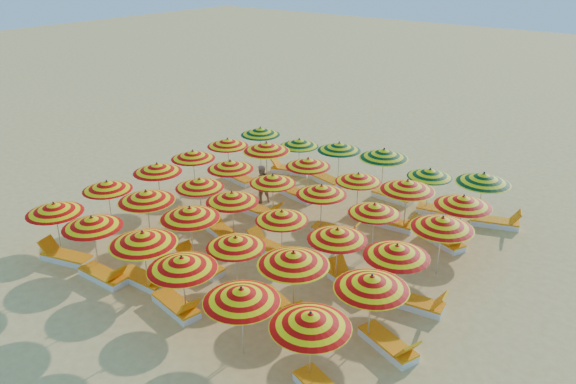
# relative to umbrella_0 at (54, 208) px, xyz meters

# --- Properties ---
(ground) EXTENTS (120.00, 120.00, 0.00)m
(ground) POSITION_rel_umbrella_0_xyz_m (5.02, 5.33, -1.70)
(ground) COLOR #E4BB65
(ground) RESTS_ON ground
(umbrella_0) EXTENTS (2.04, 2.04, 1.93)m
(umbrella_0) POSITION_rel_umbrella_0_xyz_m (0.00, 0.00, 0.00)
(umbrella_0) COLOR silver
(umbrella_0) RESTS_ON ground
(umbrella_1) EXTENTS (2.41, 2.41, 1.95)m
(umbrella_1) POSITION_rel_umbrella_0_xyz_m (1.86, 0.14, 0.02)
(umbrella_1) COLOR silver
(umbrella_1) RESTS_ON ground
(umbrella_2) EXTENTS (2.21, 2.21, 2.08)m
(umbrella_2) POSITION_rel_umbrella_0_xyz_m (4.10, 0.30, 0.14)
(umbrella_2) COLOR silver
(umbrella_2) RESTS_ON ground
(umbrella_3) EXTENTS (2.23, 2.23, 2.02)m
(umbrella_3) POSITION_rel_umbrella_0_xyz_m (5.92, 0.12, 0.08)
(umbrella_3) COLOR silver
(umbrella_3) RESTS_ON ground
(umbrella_4) EXTENTS (2.44, 2.44, 2.02)m
(umbrella_4) POSITION_rel_umbrella_0_xyz_m (8.16, -0.01, 0.08)
(umbrella_4) COLOR silver
(umbrella_4) RESTS_ON ground
(umbrella_5) EXTENTS (2.29, 2.29, 2.01)m
(umbrella_5) POSITION_rel_umbrella_0_xyz_m (10.04, 0.21, 0.07)
(umbrella_5) COLOR silver
(umbrella_5) RESTS_ON ground
(umbrella_6) EXTENTS (2.13, 2.13, 1.86)m
(umbrella_6) POSITION_rel_umbrella_0_xyz_m (-0.35, 2.25, -0.06)
(umbrella_6) COLOR silver
(umbrella_6) RESTS_ON ground
(umbrella_7) EXTENTS (2.36, 2.36, 2.03)m
(umbrella_7) POSITION_rel_umbrella_0_xyz_m (1.75, 2.32, 0.09)
(umbrella_7) COLOR silver
(umbrella_7) RESTS_ON ground
(umbrella_8) EXTENTS (2.18, 2.18, 2.02)m
(umbrella_8) POSITION_rel_umbrella_0_xyz_m (3.83, 2.35, 0.08)
(umbrella_8) COLOR silver
(umbrella_8) RESTS_ON ground
(umbrella_9) EXTENTS (1.94, 1.94, 1.84)m
(umbrella_9) POSITION_rel_umbrella_0_xyz_m (6.06, 2.04, -0.08)
(umbrella_9) COLOR silver
(umbrella_9) RESTS_ON ground
(umbrella_10) EXTENTS (2.07, 2.07, 2.08)m
(umbrella_10) POSITION_rel_umbrella_0_xyz_m (8.16, 2.04, 0.14)
(umbrella_10) COLOR silver
(umbrella_10) RESTS_ON ground
(umbrella_11) EXTENTS (2.53, 2.53, 2.03)m
(umbrella_11) POSITION_rel_umbrella_0_xyz_m (10.36, 2.37, 0.09)
(umbrella_11) COLOR silver
(umbrella_11) RESTS_ON ground
(umbrella_12) EXTENTS (2.23, 2.23, 1.96)m
(umbrella_12) POSITION_rel_umbrella_0_xyz_m (-0.12, 4.35, 0.03)
(umbrella_12) COLOR silver
(umbrella_12) RESTS_ON ground
(umbrella_13) EXTENTS (2.27, 2.27, 1.86)m
(umbrella_13) POSITION_rel_umbrella_0_xyz_m (2.07, 4.44, -0.06)
(umbrella_13) COLOR silver
(umbrella_13) RESTS_ON ground
(umbrella_14) EXTENTS (2.13, 2.13, 1.91)m
(umbrella_14) POSITION_rel_umbrella_0_xyz_m (3.90, 4.20, -0.01)
(umbrella_14) COLOR silver
(umbrella_14) RESTS_ON ground
(umbrella_15) EXTENTS (2.26, 2.26, 1.81)m
(umbrella_15) POSITION_rel_umbrella_0_xyz_m (6.00, 4.25, -0.10)
(umbrella_15) COLOR silver
(umbrella_15) RESTS_ON ground
(umbrella_16) EXTENTS (2.03, 2.03, 1.91)m
(umbrella_16) POSITION_rel_umbrella_0_xyz_m (8.17, 4.16, -0.02)
(umbrella_16) COLOR silver
(umbrella_16) RESTS_ON ground
(umbrella_17) EXTENTS (2.38, 2.38, 1.98)m
(umbrella_17) POSITION_rel_umbrella_0_xyz_m (10.07, 4.24, 0.05)
(umbrella_17) COLOR silver
(umbrella_17) RESTS_ON ground
(umbrella_18) EXTENTS (2.11, 2.11, 1.90)m
(umbrella_18) POSITION_rel_umbrella_0_xyz_m (-0.26, 6.31, -0.03)
(umbrella_18) COLOR silver
(umbrella_18) RESTS_ON ground
(umbrella_19) EXTENTS (2.03, 2.03, 1.91)m
(umbrella_19) POSITION_rel_umbrella_0_xyz_m (1.77, 6.37, -0.01)
(umbrella_19) COLOR silver
(umbrella_19) RESTS_ON ground
(umbrella_20) EXTENTS (2.06, 2.06, 1.81)m
(umbrella_20) POSITION_rel_umbrella_0_xyz_m (3.84, 6.43, -0.10)
(umbrella_20) COLOR silver
(umbrella_20) RESTS_ON ground
(umbrella_21) EXTENTS (1.84, 1.84, 1.89)m
(umbrella_21) POSITION_rel_umbrella_0_xyz_m (5.92, 6.58, -0.03)
(umbrella_21) COLOR silver
(umbrella_21) RESTS_ON ground
(umbrella_22) EXTENTS (2.00, 2.00, 1.83)m
(umbrella_22) POSITION_rel_umbrella_0_xyz_m (8.08, 6.50, -0.09)
(umbrella_22) COLOR silver
(umbrella_22) RESTS_ON ground
(umbrella_23) EXTENTS (2.37, 2.37, 2.05)m
(umbrella_23) POSITION_rel_umbrella_0_xyz_m (10.39, 6.52, 0.11)
(umbrella_23) COLOR silver
(umbrella_23) RESTS_ON ground
(umbrella_24) EXTENTS (2.33, 2.33, 1.88)m
(umbrella_24) POSITION_rel_umbrella_0_xyz_m (-0.24, 8.33, -0.04)
(umbrella_24) COLOR silver
(umbrella_24) RESTS_ON ground
(umbrella_25) EXTENTS (2.32, 2.32, 2.09)m
(umbrella_25) POSITION_rel_umbrella_0_xyz_m (1.80, 8.50, 0.15)
(umbrella_25) COLOR silver
(umbrella_25) RESTS_ON ground
(umbrella_26) EXTENTS (2.18, 2.18, 1.89)m
(umbrella_26) POSITION_rel_umbrella_0_xyz_m (3.96, 8.48, -0.03)
(umbrella_26) COLOR silver
(umbrella_26) RESTS_ON ground
(umbrella_27) EXTENTS (1.82, 1.82, 1.81)m
(umbrella_27) POSITION_rel_umbrella_0_xyz_m (6.24, 8.50, -0.10)
(umbrella_27) COLOR silver
(umbrella_27) RESTS_ON ground
(umbrella_28) EXTENTS (2.47, 2.47, 2.07)m
(umbrella_28) POSITION_rel_umbrella_0_xyz_m (8.25, 8.44, 0.12)
(umbrella_28) COLOR silver
(umbrella_28) RESTS_ON ground
(umbrella_29) EXTENTS (2.03, 2.03, 2.01)m
(umbrella_29) POSITION_rel_umbrella_0_xyz_m (10.25, 8.50, 0.07)
(umbrella_29) COLOR silver
(umbrella_29) RESTS_ON ground
(umbrella_30) EXTENTS (1.81, 1.81, 1.91)m
(umbrella_30) POSITION_rel_umbrella_0_xyz_m (-0.12, 10.36, -0.01)
(umbrella_30) COLOR silver
(umbrella_30) RESTS_ON ground
(umbrella_31) EXTENTS (1.81, 1.81, 1.81)m
(umbrella_31) POSITION_rel_umbrella_0_xyz_m (2.09, 10.38, -0.11)
(umbrella_31) COLOR silver
(umbrella_31) RESTS_ON ground
(umbrella_32) EXTENTS (2.19, 2.19, 1.94)m
(umbrella_32) POSITION_rel_umbrella_0_xyz_m (3.95, 10.71, 0.02)
(umbrella_32) COLOR silver
(umbrella_32) RESTS_ON ground
(umbrella_33) EXTENTS (2.14, 2.14, 2.10)m
(umbrella_33) POSITION_rel_umbrella_0_xyz_m (6.05, 10.74, 0.16)
(umbrella_33) COLOR silver
(umbrella_33) RESTS_ON ground
(umbrella_34) EXTENTS (1.98, 1.98, 1.81)m
(umbrella_34) POSITION_rel_umbrella_0_xyz_m (8.13, 10.56, -0.10)
(umbrella_34) COLOR silver
(umbrella_34) RESTS_ON ground
(umbrella_35) EXTENTS (2.56, 2.56, 2.08)m
(umbrella_35) POSITION_rel_umbrella_0_xyz_m (10.10, 10.70, 0.13)
(umbrella_35) COLOR silver
(umbrella_35) RESTS_ON ground
(lounger_0) EXTENTS (1.83, 1.04, 0.69)m
(lounger_0) POSITION_rel_umbrella_0_xyz_m (0.50, -0.18, -1.54)
(lounger_0) COLOR white
(lounger_0) RESTS_ON ground
(lounger_1) EXTENTS (1.75, 0.64, 0.69)m
(lounger_1) POSITION_rel_umbrella_0_xyz_m (2.46, -0.10, -1.54)
(lounger_1) COLOR white
(lounger_1) RESTS_ON ground
(lounger_2) EXTENTS (1.76, 0.66, 0.69)m
(lounger_2) POSITION_rel_umbrella_0_xyz_m (3.60, 0.52, -1.54)
(lounger_2) COLOR white
(lounger_2) RESTS_ON ground
(lounger_3) EXTENTS (1.81, 0.87, 0.69)m
(lounger_3) POSITION_rel_umbrella_0_xyz_m (5.42, 0.22, -1.54)
(lounger_3) COLOR white
(lounger_3) RESTS_ON ground
(lounger_5) EXTENTS (1.75, 0.63, 0.69)m
(lounger_5) POSITION_rel_umbrella_0_xyz_m (4.33, 2.15, -1.54)
(lounger_5) COLOR white
(lounger_5) RESTS_ON ground
(lounger_6) EXTENTS (1.83, 1.14, 0.69)m
(lounger_6) POSITION_rel_umbrella_0_xyz_m (7.66, 2.00, -1.54)
(lounger_6) COLOR white
(lounger_6) RESTS_ON ground
(lounger_7) EXTENTS (1.83, 1.13, 0.69)m
(lounger_7) POSITION_rel_umbrella_0_xyz_m (10.95, 2.40, -1.54)
(lounger_7) COLOR white
(lounger_7) RESTS_ON ground
(lounger_8) EXTENTS (1.83, 1.11, 0.69)m
(lounger_8) POSITION_rel_umbrella_0_xyz_m (1.57, 4.64, -1.54)
(lounger_8) COLOR white
(lounger_8) RESTS_ON ground
(lounger_9) EXTENTS (1.83, 1.05, 0.69)m
(lounger_9) POSITION_rel_umbrella_0_xyz_m (3.31, 4.23, -1.54)
(lounger_9) COLOR white
(lounger_9) RESTS_ON ground
(lounger_10) EXTENTS (1.75, 0.64, 0.69)m
(lounger_10) POSITION_rel_umbrella_0_xyz_m (5.40, 4.37, -1.54)
(lounger_10) COLOR white
(lounger_10) RESTS_ON ground
(lounger_11) EXTENTS (1.83, 1.05, 0.69)m
(lounger_11) POSITION_rel_umbrella_0_xyz_m (8.67, 4.27, -1.54)
(lounger_11) COLOR white
(lounger_11) RESTS_ON ground
(lounger_12) EXTENTS (1.80, 0.83, 0.69)m
(lounger_12) POSITION_rel_umbrella_0_xyz_m (10.67, 4.48, -1.54)
(lounger_12) COLOR white
(lounger_12) RESTS_ON ground
(lounger_13) EXTENTS (1.73, 0.58, 0.69)m
(lounger_13) POSITION_rel_umbrella_0_xyz_m (3.34, 6.33, -1.54)
(lounger_13) COLOR white
(lounger_13) RESTS_ON ground
(lounger_14) EXTENTS (1.80, 0.85, 0.69)m
(lounger_14) POSITION_rel_umbrella_0_xyz_m (6.52, 6.74, -1.54)
(lounger_14) COLOR white
(lounger_14) RESTS_ON ground
(lounger_15) EXTENTS (1.80, 0.83, 0.69)m
(lounger_15) POSITION_rel_umbrella_0_xyz_m (0.26, 8.32, -1.54)
(lounger_15) COLOR white
(lounger_15) RESTS_ON ground
(lounger_16) EXTENTS (1.81, 0.87, 0.69)m
(lounger_16) POSITION_rel_umbrella_0_xyz_m (3.36, 8.52, -1.54)
(lounger_16) COLOR white
(lounger_16) RESTS_ON ground
(lounger_17) EXTENTS (1.78, 0.75, 0.69)m
(lounger_17) POSITION_rel_umbrella_0_xyz_m (6.84, 8.67, -1.54)
(lounger_17) COLOR white
(lounger_17) RESTS_ON ground
(lounger_18) EXTENTS (1.79, 0.77, 0.69)m
(lounger_18) POSITION_rel_umbrella_0_xyz_m (7.75, 8.55, -1.54)
(lounger_18) COLOR white
(lounger_18) RESTS_ON ground
(lounger_19) EXTENTS (1.82, 1.17, 0.69)m
(lounger_19) POSITION_rel_umbrella_0_xyz_m (9.75, 8.45, -1.54)
(lounger_19) COLOR white
(lounger_19) RESTS_ON ground
(lounger_20) EXTENTS (1.83, 1.14, 0.69)m
(lounger_20) POSITION_rel_umbrella_0_xyz_m (1.50, 10.47, -1.54)
(lounger_20) COLOR white
(lounger_20) RESTS_ON ground
(lounger_21) EXTENTS (1.82, 0.96, 0.69)m
(lounger_21) POSITION_rel_umbrella_0_xyz_m (3.35, 10.57, -1.54)
(lounger_21) COLOR white
(lounger_21) RESTS_ON ground
(lounger_22) EXTENTS (1.75, 0.65, 0.69)m
(lounger_22) POSITION_rel_umbrella_0_xyz_m (6.64, 10.70, -1.54)
(lounger_22) COLOR white
(lounger_22) RESTS_ON ground
(lounger_23) EXTENTS (1.81, 0.91, 0.69)m
(lounger_23) POSITION_rel_umbrella_0_xyz_m (8.73, 10.59, -1.54)
(lounger_23) COLOR white
(lounger_23) RESTS_ON ground
(lounger_24) EXTENTS (1.83, 1.13, 0.69)m
(lounger_24) POSITION_rel_umbrella_0_xyz_m (10.70, 10.96, -1.54)
(lounger_24) COLOR white
(lounger_24) RESTS_ON ground
(beachgoer_b) EXTENTS (0.93, 0.97, 1.57)m
(beachgoer_b) POSITION_rel_umbrella_0_xyz_m (2.53, 7.29, -0.91)
(beachgoer_b) COLOR tan
(beachgoer_b) RESTS_ON ground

